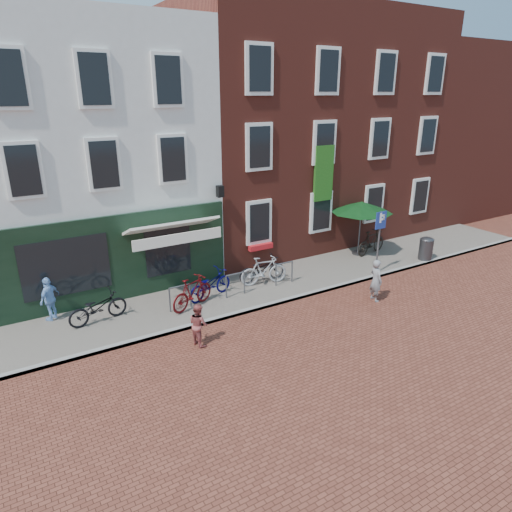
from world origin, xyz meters
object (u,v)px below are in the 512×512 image
bicycle_0 (98,307)px  bicycle_1 (192,292)px  litter_bin (426,247)px  cafe_person (50,299)px  bicycle_2 (210,284)px  bicycle_4 (262,269)px  bicycle_5 (371,242)px  woman (376,280)px  parking_sign (380,231)px  parasol (362,205)px  bicycle_3 (264,271)px  boy (198,324)px

bicycle_0 → bicycle_1: bearing=-110.7°
litter_bin → bicycle_1: bicycle_1 is taller
cafe_person → bicycle_2: 4.94m
bicycle_0 → bicycle_4: bearing=-98.2°
bicycle_5 → woman: bearing=128.3°
parking_sign → parasol: parking_sign is taller
parking_sign → cafe_person: (-11.25, 2.36, -0.99)m
parasol → bicycle_0: 11.13m
litter_bin → bicycle_0: size_ratio=0.57×
woman → bicycle_3: woman is taller
parasol → bicycle_2: 7.58m
litter_bin → woman: (-4.53, -1.65, 0.10)m
woman → cafe_person: 10.37m
boy → bicycle_5: size_ratio=0.70×
parking_sign → boy: size_ratio=1.99×
cafe_person → bicycle_3: bearing=126.6°
bicycle_0 → bicycle_5: (11.46, 0.26, 0.05)m
cafe_person → bicycle_2: (4.82, -1.07, -0.22)m
parasol → bicycle_5: parasol is taller
woman → bicycle_0: bearing=76.6°
parking_sign → bicycle_0: bearing=171.7°
bicycle_4 → bicycle_5: bicycle_5 is taller
parasol → cafe_person: (-12.18, 0.37, -1.47)m
bicycle_5 → cafe_person: bearing=78.1°
bicycle_5 → parasol: bearing=50.9°
bicycle_2 → bicycle_4: same height
woman → bicycle_5: bearing=-36.2°
bicycle_5 → boy: bearing=98.0°
boy → bicycle_2: boy is taller
litter_bin → bicycle_2: (-9.29, 1.23, -0.06)m
litter_bin → parking_sign: 3.09m
parasol → bicycle_3: 5.50m
litter_bin → woman: bearing=-160.0°
bicycle_5 → parking_sign: bearing=132.0°
cafe_person → bicycle_4: cafe_person is taller
litter_bin → bicycle_0: (-12.93, 1.40, -0.06)m
litter_bin → parking_sign: size_ratio=0.42×
bicycle_0 → bicycle_4: size_ratio=1.00×
parking_sign → bicycle_4: 4.64m
bicycle_2 → bicycle_4: (2.24, 0.30, 0.00)m
boy → bicycle_0: size_ratio=0.68×
parking_sign → bicycle_5: (1.39, 1.72, -1.15)m
parking_sign → woman: (-1.67, -1.59, -1.05)m
bicycle_0 → bicycle_2: same height
woman → bicycle_5: (3.06, 3.31, -0.10)m
bicycle_3 → woman: bearing=-126.9°
woman → bicycle_2: 5.57m
bicycle_1 → bicycle_3: bearing=-104.7°
woman → bicycle_4: 4.06m
boy → bicycle_5: bearing=-82.6°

